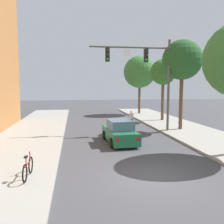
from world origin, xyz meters
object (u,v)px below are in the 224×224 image
object	(u,v)px
bicycle_leaning	(28,168)
street_tree_farthest	(140,72)
car_lead_green	(120,133)
traffic_signal_mast	(147,68)
street_tree_third	(163,73)
street_tree_second	(182,60)
pedestrian_crossing_road	(131,119)

from	to	relation	value
bicycle_leaning	street_tree_farthest	bearing A→B (deg)	64.61
car_lead_green	street_tree_farthest	xyz separation A→B (m)	(5.86, 16.66, 5.07)
car_lead_green	bicycle_leaning	distance (m)	7.92
traffic_signal_mast	street_tree_farthest	world-z (taller)	street_tree_farthest
traffic_signal_mast	bicycle_leaning	size ratio (longest dim) A/B	4.24
traffic_signal_mast	street_tree_third	distance (m)	7.43
street_tree_second	bicycle_leaning	bearing A→B (deg)	-137.93
bicycle_leaning	pedestrian_crossing_road	bearing A→B (deg)	58.90
street_tree_second	street_tree_third	bearing A→B (deg)	84.99
traffic_signal_mast	pedestrian_crossing_road	bearing A→B (deg)	107.30
street_tree_third	bicycle_leaning	bearing A→B (deg)	-126.15
traffic_signal_mast	street_tree_second	world-z (taller)	street_tree_second
car_lead_green	street_tree_third	distance (m)	12.62
car_lead_green	street_tree_second	distance (m)	8.97
traffic_signal_mast	street_tree_third	xyz separation A→B (m)	(3.77, 6.40, 0.00)
street_tree_third	street_tree_farthest	xyz separation A→B (m)	(-0.76, 6.96, 0.44)
traffic_signal_mast	street_tree_farthest	xyz separation A→B (m)	(3.01, 13.36, 0.44)
car_lead_green	street_tree_farthest	world-z (taller)	street_tree_farthest
traffic_signal_mast	car_lead_green	world-z (taller)	traffic_signal_mast
car_lead_green	street_tree_second	bearing A→B (deg)	32.17
car_lead_green	pedestrian_crossing_road	size ratio (longest dim) A/B	2.64
car_lead_green	street_tree_farthest	size ratio (longest dim) A/B	0.55
pedestrian_crossing_road	street_tree_third	bearing A→B (deg)	42.35
pedestrian_crossing_road	street_tree_farthest	bearing A→B (deg)	71.34
bicycle_leaning	street_tree_second	bearing A→B (deg)	42.07
bicycle_leaning	street_tree_farthest	size ratio (longest dim) A/B	0.23
traffic_signal_mast	pedestrian_crossing_road	size ratio (longest dim) A/B	4.57
traffic_signal_mast	car_lead_green	size ratio (longest dim) A/B	1.73
street_tree_third	street_tree_farthest	size ratio (longest dim) A/B	0.85
street_tree_second	street_tree_farthest	size ratio (longest dim) A/B	0.98
bicycle_leaning	street_tree_third	distance (m)	20.22
pedestrian_crossing_road	bicycle_leaning	size ratio (longest dim) A/B	0.93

